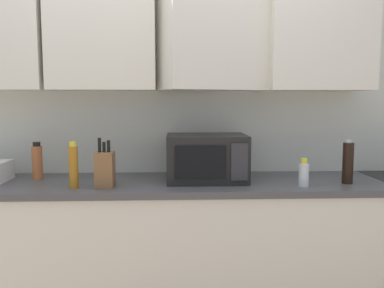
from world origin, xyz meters
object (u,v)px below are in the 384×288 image
(microwave, at_px, (206,158))
(bottle_spice_jar, at_px, (37,162))
(bottle_soy_dark, at_px, (348,163))
(bottle_clear_tall, at_px, (304,174))
(bottle_amber_vinegar, at_px, (73,166))
(knife_block, at_px, (105,169))

(microwave, relative_size, bottle_spice_jar, 2.07)
(bottle_soy_dark, bearing_deg, bottle_clear_tall, -165.31)
(bottle_soy_dark, distance_m, bottle_spice_jar, 1.88)
(bottle_soy_dark, relative_size, bottle_amber_vinegar, 0.99)
(microwave, bearing_deg, bottle_spice_jar, 175.42)
(bottle_soy_dark, relative_size, bottle_spice_jar, 1.11)
(knife_block, height_order, bottle_amber_vinegar, knife_block)
(knife_block, height_order, bottle_clear_tall, knife_block)
(microwave, relative_size, knife_block, 1.71)
(knife_block, distance_m, bottle_spice_jar, 0.53)
(bottle_amber_vinegar, bearing_deg, bottle_spice_jar, 137.03)
(knife_block, height_order, bottle_spice_jar, knife_block)
(microwave, bearing_deg, knife_block, -163.70)
(knife_block, relative_size, bottle_spice_jar, 1.21)
(knife_block, bearing_deg, bottle_soy_dark, 1.85)
(bottle_soy_dark, xyz_separation_m, bottle_clear_tall, (-0.29, -0.07, -0.05))
(knife_block, distance_m, bottle_amber_vinegar, 0.17)
(microwave, distance_m, bottle_soy_dark, 0.83)
(microwave, bearing_deg, bottle_clear_tall, -20.47)
(bottle_soy_dark, bearing_deg, microwave, 171.32)
(bottle_spice_jar, relative_size, bottle_amber_vinegar, 0.89)
(bottle_amber_vinegar, bearing_deg, knife_block, 5.38)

